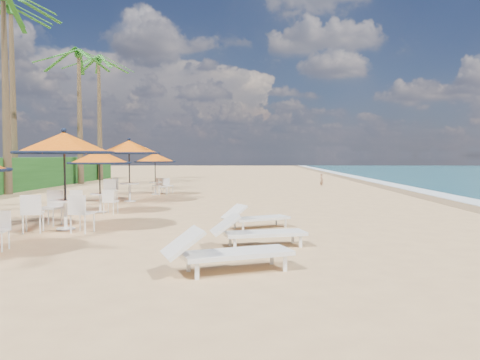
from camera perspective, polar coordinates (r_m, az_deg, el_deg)
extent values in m
plane|color=tan|center=(9.01, 0.03, -9.29)|extent=(160.00, 160.00, 0.00)
cube|color=white|center=(20.96, 27.25, -2.59)|extent=(1.20, 140.00, 0.04)
cube|color=olive|center=(20.58, 24.99, -2.63)|extent=(1.40, 140.00, 0.02)
cylinder|color=black|center=(12.90, -20.57, -0.12)|extent=(0.05, 0.05, 2.52)
cone|color=orange|center=(12.89, -20.65, 4.27)|extent=(2.52, 2.52, 0.55)
torus|color=black|center=(12.88, -20.63, 3.15)|extent=(2.52, 2.52, 0.08)
sphere|color=black|center=(12.90, -20.67, 5.68)|extent=(0.13, 0.13, 0.13)
cylinder|color=white|center=(12.94, -20.53, -2.40)|extent=(0.77, 0.77, 0.04)
cylinder|color=white|center=(12.98, -20.50, -3.99)|extent=(0.09, 0.09, 0.77)
cylinder|color=black|center=(16.40, -16.71, -0.15)|extent=(0.05, 0.05, 2.11)
cone|color=orange|center=(16.38, -16.76, 2.74)|extent=(2.11, 2.11, 0.46)
torus|color=black|center=(16.38, -16.75, 2.00)|extent=(2.11, 2.11, 0.06)
sphere|color=black|center=(16.38, -16.77, 3.67)|extent=(0.11, 0.11, 0.11)
cylinder|color=white|center=(16.43, -16.69, -1.65)|extent=(0.64, 0.64, 0.04)
cylinder|color=white|center=(16.46, -16.67, -2.70)|extent=(0.07, 0.07, 0.64)
cylinder|color=black|center=(19.96, -13.34, 1.07)|extent=(0.06, 0.06, 2.55)
cone|color=orange|center=(19.95, -13.37, 3.93)|extent=(2.55, 2.55, 0.55)
torus|color=black|center=(19.95, -13.36, 3.20)|extent=(2.55, 2.55, 0.08)
sphere|color=black|center=(19.96, -13.38, 4.85)|extent=(0.13, 0.13, 0.13)
cylinder|color=white|center=(19.98, -13.32, -0.42)|extent=(0.78, 0.78, 0.04)
cylinder|color=white|center=(20.01, -13.31, -1.47)|extent=(0.09, 0.09, 0.78)
cylinder|color=black|center=(23.38, -10.30, 0.75)|extent=(0.04, 0.04, 2.04)
cone|color=orange|center=(23.37, -10.32, 2.71)|extent=(2.04, 2.04, 0.44)
torus|color=black|center=(23.37, -10.31, 2.21)|extent=(2.04, 2.04, 0.06)
sphere|color=black|center=(23.37, -10.32, 3.34)|extent=(0.11, 0.11, 0.11)
cylinder|color=white|center=(23.40, -10.29, -0.27)|extent=(0.62, 0.62, 0.04)
cylinder|color=white|center=(23.42, -10.28, -0.99)|extent=(0.07, 0.07, 0.62)
cube|color=white|center=(7.82, -0.38, -8.93)|extent=(1.95, 1.30, 0.08)
cube|color=white|center=(7.52, -7.01, -7.60)|extent=(0.82, 0.85, 0.45)
cube|color=white|center=(7.86, -0.38, -10.16)|extent=(0.06, 0.06, 0.26)
cube|color=white|center=(9.92, 3.07, -6.51)|extent=(1.80, 1.02, 0.07)
cube|color=white|center=(9.69, -1.81, -5.41)|extent=(0.70, 0.74, 0.42)
cube|color=white|center=(9.95, 3.06, -7.42)|extent=(0.06, 0.06, 0.24)
cube|color=white|center=(12.43, 2.50, -4.68)|extent=(1.64, 1.26, 0.06)
cube|color=white|center=(12.04, -0.72, -3.96)|extent=(0.73, 0.75, 0.39)
cube|color=white|center=(12.45, 2.50, -5.35)|extent=(0.06, 0.06, 0.22)
cone|color=brown|center=(25.88, -26.66, 9.13)|extent=(0.44, 0.44, 9.65)
cone|color=brown|center=(30.68, -25.94, 8.78)|extent=(0.44, 0.44, 10.34)
sphere|color=#215D1A|center=(31.65, -26.17, 18.12)|extent=(0.56, 0.56, 0.56)
cone|color=brown|center=(33.48, -18.95, 6.99)|extent=(0.44, 0.44, 8.68)
sphere|color=#215D1A|center=(34.07, -19.08, 14.29)|extent=(0.56, 0.56, 0.56)
cone|color=brown|center=(38.34, -16.75, 6.95)|extent=(0.44, 0.44, 9.29)
sphere|color=#215D1A|center=(38.95, -16.86, 13.78)|extent=(0.56, 0.56, 0.56)
imported|color=#996C4E|center=(29.67, 9.92, 0.07)|extent=(0.31, 0.36, 0.85)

